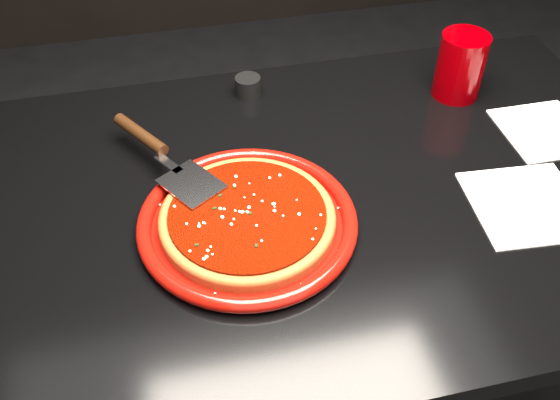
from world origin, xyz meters
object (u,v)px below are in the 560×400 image
Objects in this scene: plate at (248,222)px; pizza_server at (165,155)px; table at (324,318)px; cup at (460,66)px; ramekin at (248,86)px.

plate is 0.20m from pizza_server.
table is 3.70× the size of pizza_server.
pizza_server is at bearing -168.81° from cup.
pizza_server reaches higher than table.
pizza_server is (-0.11, 0.16, 0.03)m from plate.
cup reaches higher than plate.
plate is 0.37m from ramekin.
cup reaches higher than ramekin.
ramekin is at bearing 167.33° from cup.
cup is (0.48, 0.27, 0.05)m from plate.
ramekin is (-0.41, 0.09, -0.05)m from cup.
ramekin is (0.07, 0.37, 0.01)m from plate.
plate is (-0.16, -0.06, 0.39)m from table.
plate is 6.83× the size of ramekin.
table is 23.34× the size of ramekin.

